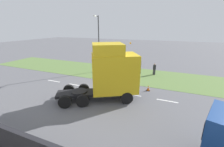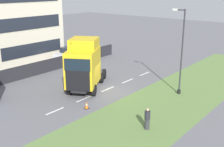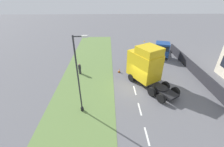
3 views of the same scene
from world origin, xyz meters
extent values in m
plane|color=slate|center=(0.00, 0.00, 0.00)|extent=(120.00, 120.00, 0.00)
cube|color=#607F42|center=(-6.00, 0.00, 0.01)|extent=(7.00, 44.00, 0.01)
cube|color=white|center=(0.00, -7.10, 0.00)|extent=(0.16, 1.80, 0.00)
cube|color=white|center=(0.00, -3.90, 0.00)|extent=(0.16, 1.80, 0.00)
cube|color=white|center=(0.00, -0.70, 0.00)|extent=(0.16, 1.80, 0.00)
cube|color=white|center=(0.00, 2.50, 0.00)|extent=(0.16, 1.80, 0.00)
cube|color=white|center=(0.00, 5.70, 0.00)|extent=(0.16, 1.80, 0.00)
cube|color=black|center=(2.08, -0.13, 0.67)|extent=(4.71, 6.64, 0.24)
cube|color=gold|center=(1.28, 1.21, 2.40)|extent=(4.09, 4.54, 3.23)
cube|color=black|center=(0.30, 2.87, 1.69)|extent=(1.86, 1.14, 1.81)
cube|color=black|center=(0.30, 2.87, 3.11)|extent=(1.97, 1.20, 1.03)
cube|color=gold|center=(1.57, 0.72, 4.47)|extent=(3.31, 3.34, 0.90)
sphere|color=orange|center=(1.29, 2.54, 4.99)|extent=(0.14, 0.14, 0.14)
cylinder|color=black|center=(2.87, -1.46, 0.85)|extent=(1.89, 1.89, 0.12)
cylinder|color=black|center=(-0.15, 1.36, 0.52)|extent=(0.81, 1.06, 1.04)
cylinder|color=black|center=(1.83, 2.54, 0.52)|extent=(0.81, 1.06, 1.04)
cylinder|color=black|center=(1.71, -1.75, 0.52)|extent=(0.81, 1.06, 1.04)
cylinder|color=black|center=(3.68, -0.58, 0.52)|extent=(0.81, 1.06, 1.04)
cylinder|color=black|center=(2.41, -2.94, 0.52)|extent=(0.81, 1.06, 1.04)
cylinder|color=black|center=(4.39, -1.76, 0.52)|extent=(0.81, 1.06, 1.04)
cube|color=black|center=(5.67, 7.54, 2.14)|extent=(1.89, 0.62, 0.80)
cylinder|color=black|center=(-5.79, -3.96, 0.20)|extent=(0.30, 0.30, 0.40)
cylinder|color=#2D2D33|center=(-5.79, -3.96, 3.80)|extent=(0.13, 0.13, 7.60)
cylinder|color=#2D2D33|center=(-5.34, -3.96, 7.50)|extent=(0.90, 0.09, 0.09)
cube|color=silver|center=(-4.89, -3.96, 7.50)|extent=(0.44, 0.20, 0.16)
cylinder|color=#333338|center=(-7.19, 3.56, 0.38)|extent=(0.34, 0.34, 0.76)
cylinder|color=#26262D|center=(-7.19, 3.56, 1.06)|extent=(0.39, 0.39, 0.60)
sphere|color=tan|center=(-7.19, 3.56, 1.46)|extent=(0.21, 0.21, 0.21)
cube|color=black|center=(-1.59, 3.76, 0.01)|extent=(0.36, 0.36, 0.03)
cone|color=orange|center=(-1.59, 3.76, 0.31)|extent=(0.28, 0.28, 0.55)
cylinder|color=white|center=(-1.59, 3.76, 0.33)|extent=(0.17, 0.17, 0.07)
camera|label=1|loc=(12.73, 5.80, 6.24)|focal=24.00mm
camera|label=2|loc=(-16.37, 18.40, 9.40)|focal=45.00mm
camera|label=3|loc=(-3.11, -15.21, 10.67)|focal=24.00mm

